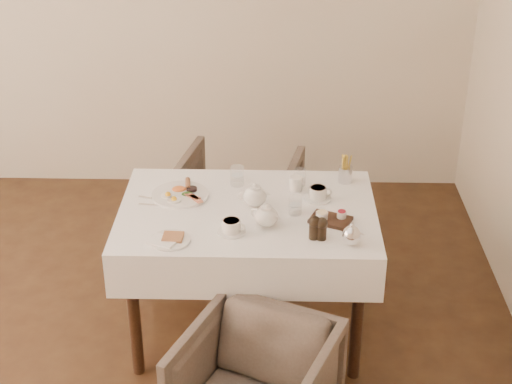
{
  "coord_description": "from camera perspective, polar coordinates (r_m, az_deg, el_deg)",
  "views": [
    {
      "loc": [
        0.92,
        -2.66,
        2.67
      ],
      "look_at": [
        0.83,
        0.79,
        0.82
      ],
      "focal_mm": 55.0,
      "sensor_mm": 36.0,
      "label": 1
    }
  ],
  "objects": [
    {
      "name": "cutlery_fork",
      "position": [
        4.02,
        -7.39,
        -0.5
      ],
      "size": [
        0.17,
        0.06,
        0.0
      ],
      "primitive_type": "cube",
      "rotation": [
        0.0,
        0.0,
        1.28
      ],
      "color": "silver",
      "rests_on": "table"
    },
    {
      "name": "table",
      "position": [
        3.95,
        -0.62,
        -2.75
      ],
      "size": [
        1.28,
        0.88,
        0.75
      ],
      "color": "black",
      "rests_on": "ground"
    },
    {
      "name": "silver_pot",
      "position": [
        3.61,
        6.95,
        -3.04
      ],
      "size": [
        0.13,
        0.12,
        0.11
      ],
      "primitive_type": null,
      "rotation": [
        0.0,
        0.0,
        0.33
      ],
      "color": "white",
      "rests_on": "table"
    },
    {
      "name": "glass_left",
      "position": [
        4.11,
        -1.38,
        1.17
      ],
      "size": [
        0.1,
        0.1,
        0.1
      ],
      "primitive_type": "cylinder",
      "rotation": [
        0.0,
        0.0,
        -0.41
      ],
      "color": "silver",
      "rests_on": "table"
    },
    {
      "name": "cutlery_knife",
      "position": [
        3.96,
        -7.32,
        -0.95
      ],
      "size": [
        0.17,
        0.03,
        0.0
      ],
      "primitive_type": "cube",
      "rotation": [
        0.0,
        0.0,
        1.47
      ],
      "color": "silver",
      "rests_on": "table"
    },
    {
      "name": "glass_mid",
      "position": [
        3.84,
        2.87,
        -0.98
      ],
      "size": [
        0.08,
        0.08,
        0.09
      ],
      "primitive_type": "cylinder",
      "rotation": [
        0.0,
        0.0,
        -0.33
      ],
      "color": "silver",
      "rests_on": "table"
    },
    {
      "name": "glass_right",
      "position": [
        4.11,
        3.19,
        1.09
      ],
      "size": [
        0.07,
        0.07,
        0.09
      ],
      "primitive_type": "cylinder",
      "rotation": [
        0.0,
        0.0,
        0.09
      ],
      "color": "silver",
      "rests_on": "table"
    },
    {
      "name": "pepper_mill_right",
      "position": [
        3.64,
        4.8,
        -2.65
      ],
      "size": [
        0.07,
        0.07,
        0.11
      ],
      "primitive_type": null,
      "rotation": [
        0.0,
        0.0,
        -0.23
      ],
      "color": "black",
      "rests_on": "table"
    },
    {
      "name": "teacup_far",
      "position": [
        3.99,
        4.52,
        -0.12
      ],
      "size": [
        0.14,
        0.14,
        0.07
      ],
      "rotation": [
        0.0,
        0.0,
        -0.03
      ],
      "color": "white",
      "rests_on": "table"
    },
    {
      "name": "teapot_centre",
      "position": [
        3.89,
        -0.09,
        -0.2
      ],
      "size": [
        0.17,
        0.14,
        0.13
      ],
      "primitive_type": null,
      "rotation": [
        0.0,
        0.0,
        0.07
      ],
      "color": "white",
      "rests_on": "table"
    },
    {
      "name": "armchair_far",
      "position": [
        4.78,
        -1.36,
        -1.19
      ],
      "size": [
        0.83,
        0.85,
        0.65
      ],
      "primitive_type": "imported",
      "rotation": [
        0.0,
        0.0,
        2.93
      ],
      "color": "#50443B",
      "rests_on": "ground"
    },
    {
      "name": "side_plate",
      "position": [
        3.65,
        -6.36,
        -3.49
      ],
      "size": [
        0.2,
        0.19,
        0.02
      ],
      "rotation": [
        0.0,
        0.0,
        -0.25
      ],
      "color": "white",
      "rests_on": "table"
    },
    {
      "name": "breakfast_plate",
      "position": [
        4.04,
        -5.51,
        -0.11
      ],
      "size": [
        0.29,
        0.29,
        0.04
      ],
      "rotation": [
        0.0,
        0.0,
        -0.32
      ],
      "color": "white",
      "rests_on": "table"
    },
    {
      "name": "creamer",
      "position": [
        4.06,
        2.93,
        0.62
      ],
      "size": [
        0.08,
        0.08,
        0.08
      ],
      "primitive_type": "cylinder",
      "rotation": [
        0.0,
        0.0,
        0.32
      ],
      "color": "white",
      "rests_on": "table"
    },
    {
      "name": "teapot_front",
      "position": [
        3.72,
        0.75,
        -1.68
      ],
      "size": [
        0.19,
        0.17,
        0.12
      ],
      "primitive_type": null,
      "rotation": [
        0.0,
        0.0,
        -0.43
      ],
      "color": "white",
      "rests_on": "table"
    },
    {
      "name": "pepper_mill_left",
      "position": [
        3.64,
        4.26,
        -2.57
      ],
      "size": [
        0.06,
        0.06,
        0.12
      ],
      "primitive_type": null,
      "rotation": [
        0.0,
        0.0,
        0.02
      ],
      "color": "black",
      "rests_on": "table"
    },
    {
      "name": "teacup_near",
      "position": [
        3.69,
        -1.8,
        -2.56
      ],
      "size": [
        0.13,
        0.13,
        0.07
      ],
      "rotation": [
        0.0,
        0.0,
        -0.37
      ],
      "color": "white",
      "rests_on": "table"
    },
    {
      "name": "condiment_board",
      "position": [
        3.8,
        5.42,
        -1.92
      ],
      "size": [
        0.23,
        0.19,
        0.05
      ],
      "rotation": [
        0.0,
        0.0,
        -0.4
      ],
      "color": "black",
      "rests_on": "table"
    },
    {
      "name": "fries_cup",
      "position": [
        4.15,
        6.54,
        1.58
      ],
      "size": [
        0.07,
        0.07,
        0.16
      ],
      "rotation": [
        0.0,
        0.0,
        -0.32
      ],
      "color": "silver",
      "rests_on": "table"
    }
  ]
}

